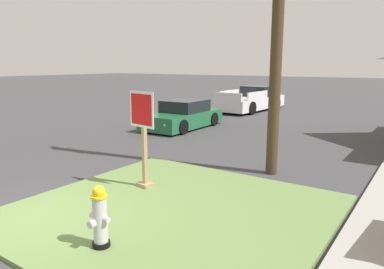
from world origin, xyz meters
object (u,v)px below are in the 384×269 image
at_px(parked_sedan_green, 183,116).
at_px(pickup_truck_white, 252,101).
at_px(fire_hydrant, 100,218).
at_px(manhole_cover, 112,180).
at_px(stop_sign, 144,140).

height_order(parked_sedan_green, pickup_truck_white, pickup_truck_white).
relative_size(fire_hydrant, manhole_cover, 1.41).
xyz_separation_m(stop_sign, parked_sedan_green, (-4.09, 7.18, -0.63)).
height_order(fire_hydrant, manhole_cover, fire_hydrant).
bearing_deg(pickup_truck_white, stop_sign, -74.02).
bearing_deg(fire_hydrant, pickup_truck_white, 107.83).
xyz_separation_m(fire_hydrant, stop_sign, (-1.31, 2.47, 0.63)).
distance_m(fire_hydrant, parked_sedan_green, 11.06).
xyz_separation_m(stop_sign, manhole_cover, (-1.12, 0.03, -1.17)).
bearing_deg(parked_sedan_green, fire_hydrant, -60.77).
xyz_separation_m(fire_hydrant, pickup_truck_white, (-5.51, 17.13, 0.07)).
distance_m(stop_sign, pickup_truck_white, 15.26).
relative_size(stop_sign, parked_sedan_green, 0.51).
relative_size(manhole_cover, pickup_truck_white, 0.12).
bearing_deg(stop_sign, parked_sedan_green, 119.65).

